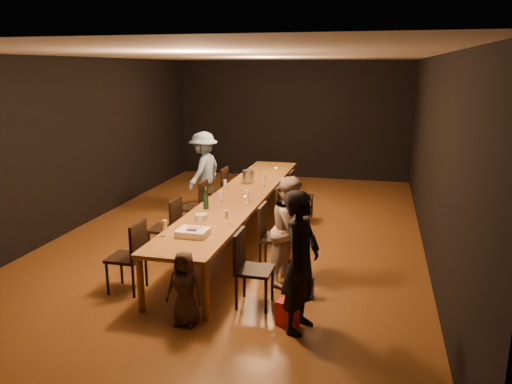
% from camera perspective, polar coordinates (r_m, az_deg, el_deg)
% --- Properties ---
extents(ground, '(10.00, 10.00, 0.00)m').
position_cam_1_polar(ground, '(8.59, -1.75, -5.09)').
color(ground, '#4D2D13').
rests_on(ground, ground).
extents(room_shell, '(6.04, 10.04, 3.02)m').
position_cam_1_polar(room_shell, '(8.14, -1.86, 8.85)').
color(room_shell, black).
rests_on(room_shell, ground).
extents(table, '(0.90, 6.00, 0.75)m').
position_cam_1_polar(table, '(8.38, -1.78, -0.56)').
color(table, '#915D2A').
rests_on(table, ground).
extents(chair_right_0, '(0.42, 0.42, 0.93)m').
position_cam_1_polar(chair_right_0, '(6.05, -0.15, -8.81)').
color(chair_right_0, black).
rests_on(chair_right_0, ground).
extents(chair_right_1, '(0.42, 0.42, 0.93)m').
position_cam_1_polar(chair_right_1, '(7.14, 2.21, -5.17)').
color(chair_right_1, black).
rests_on(chair_right_1, ground).
extents(chair_right_2, '(0.42, 0.42, 0.93)m').
position_cam_1_polar(chair_right_2, '(8.26, 3.92, -2.50)').
color(chair_right_2, black).
rests_on(chair_right_2, ground).
extents(chair_right_3, '(0.42, 0.42, 0.93)m').
position_cam_1_polar(chair_right_3, '(9.40, 5.21, -0.48)').
color(chair_right_3, black).
rests_on(chair_right_3, ground).
extents(chair_left_0, '(0.42, 0.42, 0.93)m').
position_cam_1_polar(chair_left_0, '(6.64, -14.64, -7.15)').
color(chair_left_0, black).
rests_on(chair_left_0, ground).
extents(chair_left_1, '(0.42, 0.42, 0.93)m').
position_cam_1_polar(chair_left_1, '(7.65, -10.39, -4.08)').
color(chair_left_1, black).
rests_on(chair_left_1, ground).
extents(chair_left_2, '(0.42, 0.42, 0.93)m').
position_cam_1_polar(chair_left_2, '(8.71, -7.17, -1.72)').
color(chair_left_2, black).
rests_on(chair_left_2, ground).
extents(chair_left_3, '(0.42, 0.42, 0.93)m').
position_cam_1_polar(chair_left_3, '(9.80, -4.66, 0.13)').
color(chair_left_3, black).
rests_on(chair_left_3, ground).
extents(woman_birthday, '(0.50, 0.65, 1.58)m').
position_cam_1_polar(woman_birthday, '(5.41, 5.15, -7.99)').
color(woman_birthday, black).
rests_on(woman_birthday, ground).
extents(woman_tan, '(0.71, 0.82, 1.45)m').
position_cam_1_polar(woman_tan, '(6.63, 4.07, -4.36)').
color(woman_tan, '#C3A892').
rests_on(woman_tan, ground).
extents(man_blue, '(0.73, 1.09, 1.57)m').
position_cam_1_polar(man_blue, '(10.14, -5.98, 2.44)').
color(man_blue, '#7FA6C4').
rests_on(man_blue, ground).
extents(child, '(0.43, 0.28, 0.86)m').
position_cam_1_polar(child, '(5.69, -8.14, -10.84)').
color(child, '#3C2E22').
rests_on(child, ground).
extents(gift_bag_red, '(0.27, 0.20, 0.29)m').
position_cam_1_polar(gift_bag_red, '(5.74, 3.61, -13.73)').
color(gift_bag_red, red).
rests_on(gift_bag_red, ground).
extents(gift_bag_blue, '(0.23, 0.18, 0.27)m').
position_cam_1_polar(gift_bag_blue, '(6.40, 5.55, -10.78)').
color(gift_bag_blue, '#234299').
rests_on(gift_bag_blue, ground).
extents(birthday_cake, '(0.39, 0.31, 0.09)m').
position_cam_1_polar(birthday_cake, '(6.35, -7.23, -4.63)').
color(birthday_cake, white).
rests_on(birthday_cake, table).
extents(plate_stack, '(0.21, 0.21, 0.10)m').
position_cam_1_polar(plate_stack, '(6.94, -6.30, -2.91)').
color(plate_stack, silver).
rests_on(plate_stack, table).
extents(champagne_bottle, '(0.10, 0.10, 0.34)m').
position_cam_1_polar(champagne_bottle, '(7.49, -5.75, -0.67)').
color(champagne_bottle, black).
rests_on(champagne_bottle, table).
extents(ice_bucket, '(0.25, 0.25, 0.23)m').
position_cam_1_polar(ice_bucket, '(9.19, -0.91, 1.80)').
color(ice_bucket, '#B1B1B5').
rests_on(ice_bucket, table).
extents(wineglass_0, '(0.06, 0.06, 0.21)m').
position_cam_1_polar(wineglass_0, '(6.38, -10.39, -4.08)').
color(wineglass_0, beige).
rests_on(wineglass_0, table).
extents(wineglass_1, '(0.06, 0.06, 0.21)m').
position_cam_1_polar(wineglass_1, '(6.71, -3.47, -2.98)').
color(wineglass_1, beige).
rests_on(wineglass_1, table).
extents(wineglass_2, '(0.06, 0.06, 0.21)m').
position_cam_1_polar(wineglass_2, '(7.78, -4.08, -0.59)').
color(wineglass_2, silver).
rests_on(wineglass_2, table).
extents(wineglass_3, '(0.06, 0.06, 0.21)m').
position_cam_1_polar(wineglass_3, '(7.78, -1.00, -0.56)').
color(wineglass_3, beige).
rests_on(wineglass_3, table).
extents(wineglass_4, '(0.06, 0.06, 0.21)m').
position_cam_1_polar(wineglass_4, '(8.52, -3.54, 0.71)').
color(wineglass_4, silver).
rests_on(wineglass_4, table).
extents(wineglass_5, '(0.06, 0.06, 0.21)m').
position_cam_1_polar(wineglass_5, '(9.00, 0.97, 1.46)').
color(wineglass_5, silver).
rests_on(wineglass_5, table).
extents(tealight_near, '(0.05, 0.05, 0.03)m').
position_cam_1_polar(tealight_near, '(6.39, -5.65, -4.73)').
color(tealight_near, '#B2B7B2').
rests_on(tealight_near, table).
extents(tealight_mid, '(0.05, 0.05, 0.03)m').
position_cam_1_polar(tealight_mid, '(8.10, -1.24, -0.62)').
color(tealight_mid, '#B2B7B2').
rests_on(tealight_mid, table).
extents(tealight_far, '(0.05, 0.05, 0.03)m').
position_cam_1_polar(tealight_far, '(10.42, 2.29, 2.69)').
color(tealight_far, '#B2B7B2').
rests_on(tealight_far, table).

